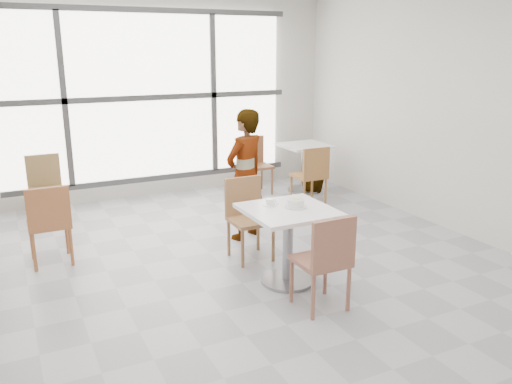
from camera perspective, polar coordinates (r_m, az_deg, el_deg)
name	(u,v)px	position (r m, az deg, el deg)	size (l,w,h in m)	color
floor	(242,283)	(5.15, -1.50, -9.97)	(7.00, 7.00, 0.00)	#9E9EA5
wall_back	(142,97)	(7.99, -12.37, 10.08)	(6.00, 6.00, 0.00)	silver
wall_right	(480,112)	(6.53, 23.27, 8.02)	(7.00, 7.00, 0.00)	silver
window	(143,98)	(7.93, -12.25, 10.05)	(4.60, 0.07, 2.52)	white
main_table	(288,231)	(4.99, 3.53, -4.32)	(0.80, 0.80, 0.75)	white
chair_near	(326,257)	(4.50, 7.66, -7.04)	(0.42, 0.42, 0.87)	#9D604C
chair_far	(247,212)	(5.61, -0.96, -2.25)	(0.42, 0.42, 0.87)	#9B6B42
oatmeal_bowl	(296,203)	(4.95, 4.37, -1.20)	(0.21, 0.21, 0.09)	white
coffee_cup	(270,202)	(5.00, 1.56, -1.14)	(0.16, 0.13, 0.07)	white
person	(245,175)	(6.10, -1.20, 1.87)	(0.56, 0.37, 1.54)	black
bg_table_right	(304,161)	(8.24, 5.32, 3.40)	(0.70, 0.70, 0.75)	white
bg_chair_left_near	(49,220)	(5.78, -21.70, -2.84)	(0.42, 0.42, 0.87)	#A45F36
bg_chair_left_far	(45,184)	(7.31, -22.06, 0.84)	(0.42, 0.42, 0.87)	olive
bg_chair_right_near	(312,172)	(7.44, 6.12, 2.16)	(0.42, 0.42, 0.87)	#9A6634
bg_chair_right_far	(254,161)	(8.15, -0.20, 3.42)	(0.42, 0.42, 0.87)	brown
plant_right	(313,170)	(8.24, 6.26, 2.39)	(0.39, 0.39, 0.70)	#417F3D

